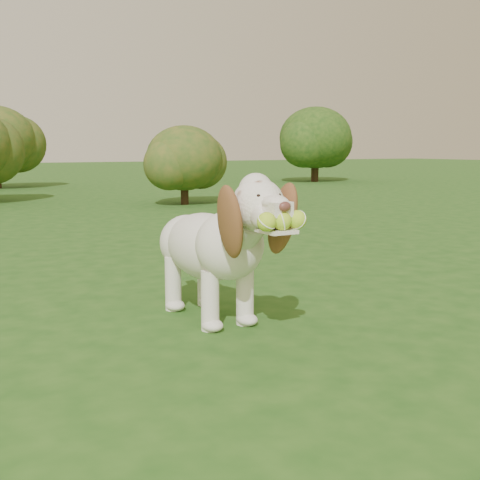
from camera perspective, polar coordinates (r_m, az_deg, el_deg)
name	(u,v)px	position (r m, az deg, el deg)	size (l,w,h in m)	color
ground	(295,310)	(3.84, 5.28, -6.63)	(80.00, 80.00, 0.00)	#1E4915
dog	(216,242)	(3.49, -2.30, -0.20)	(0.48, 1.36, 0.89)	silver
shrub_h	(315,138)	(18.33, 7.17, 9.60)	(2.15, 2.15, 2.23)	#382314
shrub_c	(184,158)	(10.87, -5.32, 7.73)	(1.36, 1.36, 1.41)	#382314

